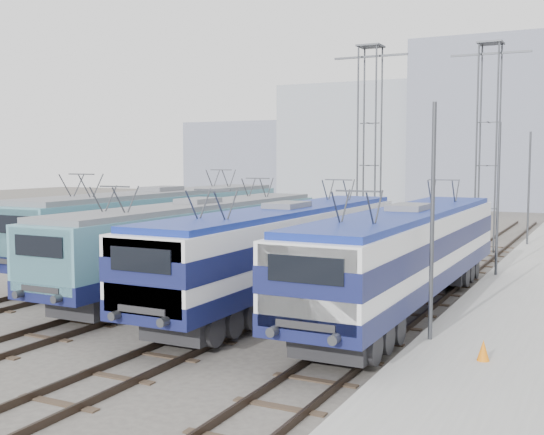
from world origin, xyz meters
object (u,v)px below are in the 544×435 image
(locomotive_center_left, at_px, (196,237))
(mast_front, at_px, (432,228))
(locomotive_center_right, at_px, (285,244))
(catenary_tower_east, at_px, (488,137))
(locomotive_far_right, at_px, (407,249))
(mast_mid, at_px, (498,203))
(mast_rear, at_px, (529,191))
(safety_cone, at_px, (483,350))
(locomotive_far_left, at_px, (160,222))
(catenary_tower_west, at_px, (369,138))

(locomotive_center_left, relative_size, mast_front, 2.51)
(locomotive_center_right, xyz_separation_m, catenary_tower_east, (4.25, 18.32, 4.39))
(locomotive_far_right, relative_size, mast_front, 2.55)
(locomotive_center_left, distance_m, mast_mid, 13.24)
(locomotive_center_left, xyz_separation_m, locomotive_center_right, (4.50, -0.85, 0.06))
(mast_rear, bearing_deg, locomotive_center_right, -107.36)
(locomotive_center_left, xyz_separation_m, safety_cone, (12.56, -5.97, -1.62))
(catenary_tower_east, bearing_deg, mast_front, -84.55)
(locomotive_far_left, relative_size, locomotive_center_left, 1.07)
(mast_rear, relative_size, safety_cone, 12.97)
(mast_front, bearing_deg, locomotive_center_right, 149.88)
(locomotive_center_left, bearing_deg, mast_rear, 60.87)
(catenary_tower_east, relative_size, mast_front, 1.71)
(locomotive_far_right, distance_m, mast_mid, 8.17)
(locomotive_far_right, height_order, catenary_tower_west, catenary_tower_west)
(locomotive_center_left, relative_size, mast_rear, 2.51)
(catenary_tower_east, height_order, mast_front, catenary_tower_east)
(catenary_tower_west, xyz_separation_m, mast_front, (8.60, -20.00, -3.14))
(mast_mid, height_order, safety_cone, mast_mid)
(mast_front, bearing_deg, mast_rear, 90.00)
(mast_front, bearing_deg, safety_cone, -40.06)
(locomotive_far_left, xyz_separation_m, mast_front, (15.35, -8.21, 1.17))
(catenary_tower_east, bearing_deg, mast_rear, 43.60)
(catenary_tower_east, height_order, mast_rear, catenary_tower_east)
(mast_rear, bearing_deg, locomotive_center_left, -119.13)
(locomotive_far_left, bearing_deg, catenary_tower_east, 46.14)
(locomotive_center_left, xyz_separation_m, mast_mid, (10.85, 7.47, 1.31))
(safety_cone, bearing_deg, locomotive_center_left, 154.59)
(catenary_tower_west, bearing_deg, locomotive_center_left, -98.28)
(locomotive_far_left, distance_m, mast_front, 17.45)
(locomotive_center_left, height_order, catenary_tower_east, catenary_tower_east)
(locomotive_far_right, distance_m, mast_rear, 19.99)
(locomotive_far_left, height_order, catenary_tower_east, catenary_tower_east)
(locomotive_far_left, relative_size, mast_front, 2.69)
(locomotive_far_left, bearing_deg, mast_mid, 13.86)
(mast_rear, bearing_deg, locomotive_far_left, -134.20)
(locomotive_center_left, height_order, locomotive_center_right, locomotive_center_right)
(catenary_tower_east, relative_size, mast_rear, 1.71)
(locomotive_far_left, bearing_deg, safety_cone, -29.50)
(catenary_tower_west, bearing_deg, catenary_tower_east, 17.10)
(locomotive_far_left, xyz_separation_m, mast_rear, (15.35, 15.79, 1.17))
(catenary_tower_east, distance_m, mast_mid, 10.69)
(locomotive_center_right, distance_m, mast_mid, 10.54)
(locomotive_center_left, height_order, mast_front, mast_front)
(mast_front, bearing_deg, locomotive_far_right, 114.12)
(locomotive_far_right, height_order, mast_rear, mast_rear)
(locomotive_center_left, relative_size, mast_mid, 2.51)
(locomotive_center_left, height_order, safety_cone, locomotive_center_left)
(mast_rear, xyz_separation_m, safety_cone, (1.71, -25.44, -2.93))
(locomotive_center_left, bearing_deg, locomotive_center_right, -10.64)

